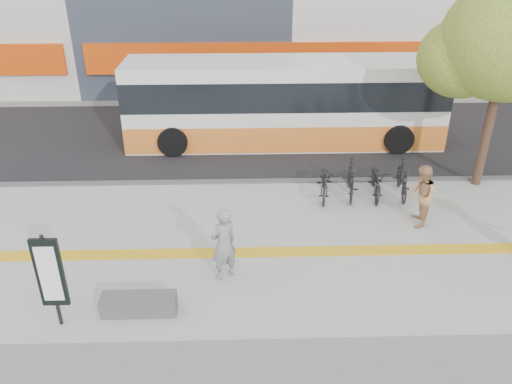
{
  "coord_description": "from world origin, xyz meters",
  "views": [
    {
      "loc": [
        -0.33,
        -9.86,
        7.59
      ],
      "look_at": [
        0.01,
        2.0,
        1.3
      ],
      "focal_mm": 35.94,
      "sensor_mm": 36.0,
      "label": 1
    }
  ],
  "objects_px": {
    "bench": "(139,304)",
    "signboard": "(50,274)",
    "bus": "(284,105)",
    "pedestrian_tan": "(421,196)",
    "seated_woman": "(223,244)",
    "street_tree": "(504,43)"
  },
  "relations": [
    {
      "from": "bench",
      "to": "signboard",
      "type": "distance_m",
      "value": 1.94
    },
    {
      "from": "bus",
      "to": "pedestrian_tan",
      "type": "bearing_deg",
      "value": -62.58
    },
    {
      "from": "signboard",
      "to": "seated_woman",
      "type": "xyz_separation_m",
      "value": [
        3.4,
        1.52,
        -0.36
      ]
    },
    {
      "from": "seated_woman",
      "to": "pedestrian_tan",
      "type": "distance_m",
      "value": 5.75
    },
    {
      "from": "bus",
      "to": "seated_woman",
      "type": "distance_m",
      "value": 8.74
    },
    {
      "from": "pedestrian_tan",
      "to": "bench",
      "type": "bearing_deg",
      "value": -52.99
    },
    {
      "from": "bench",
      "to": "seated_woman",
      "type": "distance_m",
      "value": 2.28
    },
    {
      "from": "signboard",
      "to": "seated_woman",
      "type": "relative_size",
      "value": 1.18
    },
    {
      "from": "bench",
      "to": "pedestrian_tan",
      "type": "height_order",
      "value": "pedestrian_tan"
    },
    {
      "from": "bench",
      "to": "street_tree",
      "type": "relative_size",
      "value": 0.25
    },
    {
      "from": "bus",
      "to": "seated_woman",
      "type": "bearing_deg",
      "value": -103.63
    },
    {
      "from": "bench",
      "to": "signboard",
      "type": "bearing_deg",
      "value": -169.19
    },
    {
      "from": "bench",
      "to": "signboard",
      "type": "xyz_separation_m",
      "value": [
        -1.6,
        -0.31,
        1.06
      ]
    },
    {
      "from": "street_tree",
      "to": "bus",
      "type": "relative_size",
      "value": 0.54
    },
    {
      "from": "street_tree",
      "to": "pedestrian_tan",
      "type": "xyz_separation_m",
      "value": [
        -2.68,
        -2.58,
        -3.54
      ]
    },
    {
      "from": "pedestrian_tan",
      "to": "bus",
      "type": "bearing_deg",
      "value": -141.43
    },
    {
      "from": "signboard",
      "to": "bus",
      "type": "relative_size",
      "value": 0.19
    },
    {
      "from": "street_tree",
      "to": "pedestrian_tan",
      "type": "distance_m",
      "value": 5.13
    },
    {
      "from": "street_tree",
      "to": "bus",
      "type": "xyz_separation_m",
      "value": [
        -5.92,
        3.68,
        -2.99
      ]
    },
    {
      "from": "signboard",
      "to": "pedestrian_tan",
      "type": "bearing_deg",
      "value": 23.3
    },
    {
      "from": "bench",
      "to": "seated_woman",
      "type": "height_order",
      "value": "seated_woman"
    },
    {
      "from": "bench",
      "to": "seated_woman",
      "type": "xyz_separation_m",
      "value": [
        1.8,
        1.22,
        0.71
      ]
    }
  ]
}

